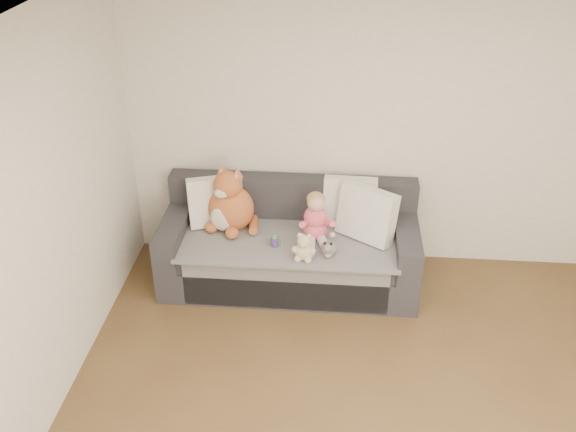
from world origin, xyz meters
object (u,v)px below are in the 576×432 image
(toddler, at_px, (316,221))
(teddy_bear, at_px, (304,249))
(sofa, at_px, (290,248))
(sippy_cup, at_px, (275,240))
(plush_cat, at_px, (230,205))

(toddler, height_order, teddy_bear, toddler)
(sofa, relative_size, toddler, 4.91)
(teddy_bear, xyz_separation_m, sippy_cup, (-0.26, 0.18, -0.04))
(teddy_bear, distance_m, sippy_cup, 0.31)
(sofa, bearing_deg, plush_cat, 175.38)
(plush_cat, xyz_separation_m, sippy_cup, (0.41, -0.27, -0.16))
(toddler, bearing_deg, teddy_bear, -113.65)
(toddler, height_order, plush_cat, plush_cat)
(sofa, bearing_deg, toddler, -22.92)
(toddler, distance_m, plush_cat, 0.76)
(toddler, xyz_separation_m, plush_cat, (-0.75, 0.14, 0.04))
(plush_cat, height_order, sippy_cup, plush_cat)
(sofa, height_order, plush_cat, plush_cat)
(sofa, height_order, teddy_bear, sofa)
(teddy_bear, bearing_deg, plush_cat, 152.95)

